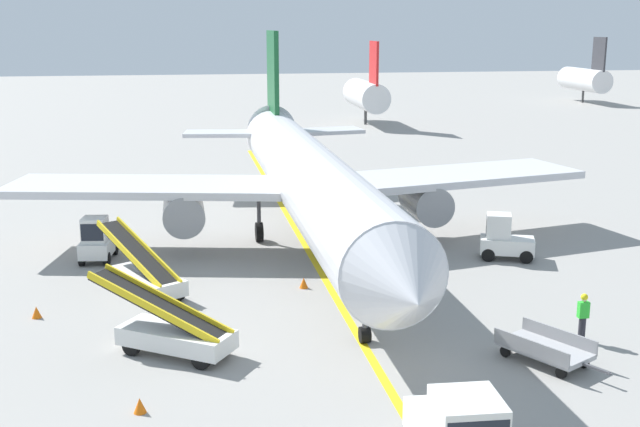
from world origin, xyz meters
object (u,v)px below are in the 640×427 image
safety_cone_wingtip_right (36,312)px  safety_cone_nose_left (304,283)px  airliner (308,178)px  safety_cone_wingtip_left (416,301)px  baggage_tug_near_wing (97,241)px  baggage_cart_loaded (545,349)px  belt_loader_forward_hold (173,332)px  baggage_tug_by_cargo_door (504,239)px  belt_loader_aft_hold (145,276)px  ground_crew_marshaller (583,316)px  safety_cone_nose_right (140,405)px

safety_cone_wingtip_right → safety_cone_nose_left: bearing=9.8°
airliner → safety_cone_wingtip_right: (-11.26, -7.79, -3.20)m
safety_cone_wingtip_left → safety_cone_wingtip_right: same height
baggage_tug_near_wing → safety_cone_wingtip_right: (-1.50, -7.07, -0.71)m
baggage_cart_loaded → belt_loader_forward_hold: bearing=167.3°
baggage_tug_by_cargo_door → safety_cone_wingtip_left: 7.92m
belt_loader_aft_hold → baggage_cart_loaded: (12.83, -8.80, -0.31)m
safety_cone_wingtip_left → ground_crew_marshaller: bearing=-43.2°
baggage_tug_near_wing → belt_loader_forward_hold: 11.78m
belt_loader_aft_hold → baggage_cart_loaded: 15.56m
ground_crew_marshaller → baggage_cart_loaded: bearing=-144.5°
ground_crew_marshaller → safety_cone_wingtip_right: 19.44m
ground_crew_marshaller → safety_cone_nose_right: 14.83m
ground_crew_marshaller → safety_cone_nose_left: 11.11m
safety_cone_nose_right → safety_cone_wingtip_right: (-4.12, 8.13, 0.00)m
safety_cone_nose_left → safety_cone_nose_right: (-6.05, -9.88, 0.00)m
baggage_tug_near_wing → belt_loader_aft_hold: (2.34, -5.06, -0.15)m
airliner → belt_loader_forward_hold: bearing=-117.6°
ground_crew_marshaller → safety_cone_nose_right: size_ratio=3.86×
baggage_cart_loaded → safety_cone_nose_left: size_ratio=8.31×
safety_cone_nose_left → safety_cone_wingtip_left: same height
airliner → safety_cone_wingtip_left: 9.85m
belt_loader_forward_hold → safety_cone_nose_right: 4.10m
airliner → baggage_cart_loaded: bearing=-69.6°
safety_cone_wingtip_left → safety_cone_wingtip_right: size_ratio=1.00×
ground_crew_marshaller → safety_cone_wingtip_right: size_ratio=3.86×
baggage_cart_loaded → safety_cone_wingtip_right: baggage_cart_loaded is taller
baggage_tug_by_cargo_door → safety_cone_wingtip_right: baggage_tug_by_cargo_door is taller
belt_loader_forward_hold → baggage_cart_loaded: bearing=-12.7°
baggage_cart_loaded → baggage_tug_near_wing: bearing=137.6°
safety_cone_nose_right → safety_cone_nose_left: bearing=58.5°
airliner → baggage_tug_by_cargo_door: (8.56, -3.43, -2.49)m
baggage_cart_loaded → baggage_tug_by_cargo_door: bearing=74.2°
baggage_tug_near_wing → safety_cone_nose_right: (2.63, -15.20, -0.71)m
baggage_tug_near_wing → belt_loader_forward_hold: bearing=-72.6°
safety_cone_nose_left → safety_cone_wingtip_left: (3.94, -2.84, 0.00)m
safety_cone_nose_right → safety_cone_wingtip_right: size_ratio=1.00×
belt_loader_aft_hold → safety_cone_nose_right: bearing=-88.4°
belt_loader_aft_hold → safety_cone_wingtip_right: size_ratio=11.16×
safety_cone_nose_left → belt_loader_aft_hold: bearing=177.7°
baggage_tug_by_cargo_door → belt_loader_forward_hold: size_ratio=0.56×
airliner → safety_cone_wingtip_right: airliner is taller
baggage_tug_by_cargo_door → baggage_tug_near_wing: bearing=171.6°
baggage_tug_near_wing → safety_cone_wingtip_right: bearing=-101.9°
safety_cone_wingtip_left → belt_loader_forward_hold: bearing=-161.3°
baggage_tug_near_wing → baggage_cart_loaded: size_ratio=0.70×
baggage_cart_loaded → safety_cone_nose_right: bearing=-173.9°
ground_crew_marshaller → safety_cone_wingtip_right: ground_crew_marshaller is taller
belt_loader_forward_hold → safety_cone_wingtip_left: bearing=18.7°
safety_cone_nose_left → safety_cone_wingtip_left: size_ratio=1.00×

